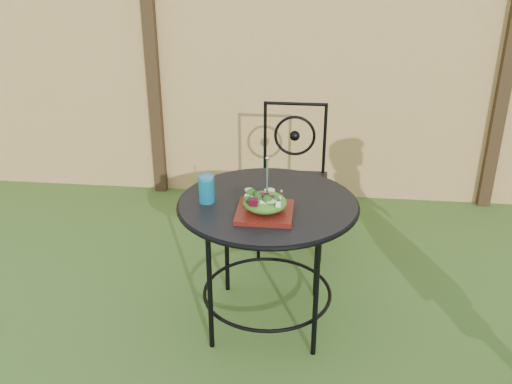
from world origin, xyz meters
TOP-DOWN VIEW (x-y plane):
  - fence at (-0.00, 2.19)m, footprint 8.00×0.12m
  - patio_table at (-0.26, 0.49)m, footprint 0.92×0.92m
  - patio_chair at (-0.18, 1.39)m, footprint 0.46×0.46m
  - salad_plate at (-0.26, 0.35)m, footprint 0.27×0.27m
  - salad at (-0.26, 0.35)m, footprint 0.21×0.21m
  - fork at (-0.25, 0.35)m, footprint 0.01×0.01m
  - drinking_glass at (-0.57, 0.46)m, footprint 0.08×0.08m

SIDE VIEW (x-z plane):
  - patio_chair at x=-0.18m, z-range 0.03..0.98m
  - patio_table at x=-0.26m, z-range 0.22..0.95m
  - salad_plate at x=-0.26m, z-range 0.72..0.75m
  - salad at x=-0.26m, z-range 0.75..0.83m
  - drinking_glass at x=-0.57m, z-range 0.72..0.86m
  - fork at x=-0.25m, z-range 0.83..1.01m
  - fence at x=0.00m, z-range 0.00..1.90m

